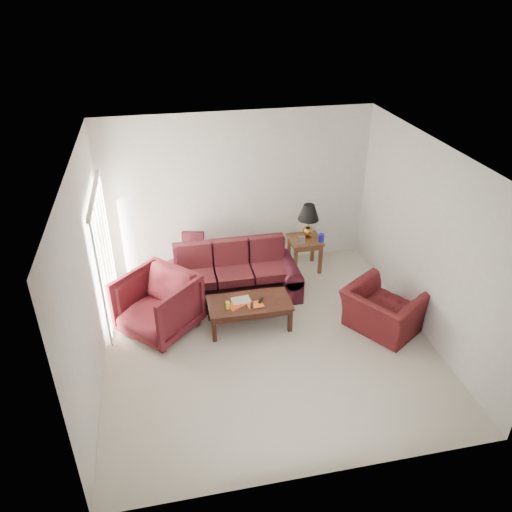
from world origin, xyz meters
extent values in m
plane|color=beige|center=(0.00, 0.00, 0.00)|extent=(5.00, 5.00, 0.00)
cube|color=silver|center=(-2.42, 1.30, 1.08)|extent=(0.10, 2.00, 2.16)
cube|color=black|center=(-0.92, 2.13, 0.72)|extent=(0.44, 0.29, 0.42)
cube|color=silver|center=(1.07, 1.84, 0.72)|extent=(0.15, 0.09, 0.14)
cylinder|color=#1A1AAD|center=(1.45, 1.82, 0.73)|extent=(0.12, 0.12, 0.16)
cube|color=#AFB0B4|center=(1.04, 2.19, 0.72)|extent=(0.13, 0.15, 0.05)
imported|color=#471017|center=(-1.64, 0.60, 0.50)|extent=(1.52, 1.52, 0.99)
imported|color=#400E11|center=(1.87, -0.09, 0.36)|extent=(1.42, 1.46, 0.72)
cube|color=#C43C13|center=(-0.43, 0.36, 0.47)|extent=(0.33, 0.30, 0.02)
cube|color=beige|center=(-0.32, 0.48, 0.48)|extent=(0.32, 0.25, 0.02)
cube|color=#E3591A|center=(-0.12, 0.31, 0.47)|extent=(0.26, 0.21, 0.01)
cube|color=black|center=(-0.18, 0.28, 0.49)|extent=(0.08, 0.17, 0.02)
cube|color=black|center=(-0.02, 0.39, 0.49)|extent=(0.11, 0.16, 0.02)
cylinder|color=yellow|center=(-0.56, 0.31, 0.53)|extent=(0.10, 0.10, 0.12)
camera|label=1|loc=(-1.43, -6.02, 5.07)|focal=35.00mm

